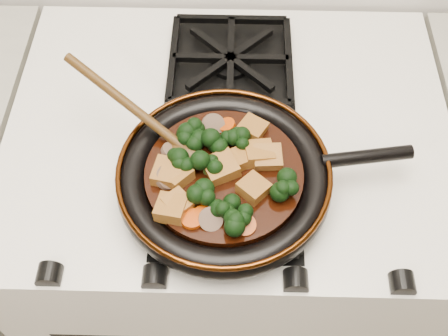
{
  "coord_description": "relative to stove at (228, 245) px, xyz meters",
  "views": [
    {
      "loc": [
        0.01,
        1.09,
        1.65
      ],
      "look_at": [
        -0.01,
        1.56,
        0.97
      ],
      "focal_mm": 45.0,
      "sensor_mm": 36.0,
      "label": 1
    }
  ],
  "objects": [
    {
      "name": "tofu_cube_6",
      "position": [
        0.04,
        -0.06,
        0.52
      ],
      "size": [
        0.05,
        0.05,
        0.03
      ],
      "primitive_type": "cube",
      "rotation": [
        0.11,
        -0.06,
        2.62
      ],
      "color": "#935D21",
      "rests_on": "braising_sauce"
    },
    {
      "name": "mushroom_slice_3",
      "position": [
        -0.02,
        -0.05,
        0.52
      ],
      "size": [
        0.05,
        0.04,
        0.03
      ],
      "primitive_type": "cylinder",
      "rotation": [
        0.71,
        0.0,
        0.31
      ],
      "color": "brown",
      "rests_on": "braising_sauce"
    },
    {
      "name": "broccoli_floret_4",
      "position": [
        -0.0,
        -0.2,
        0.52
      ],
      "size": [
        0.09,
        0.08,
        0.07
      ],
      "primitive_type": null,
      "rotation": [
        0.24,
        0.21,
        0.74
      ],
      "color": "black",
      "rests_on": "braising_sauce"
    },
    {
      "name": "carrot_coin_4",
      "position": [
        -0.0,
        -0.05,
        0.51
      ],
      "size": [
        0.03,
        0.03,
        0.01
      ],
      "primitive_type": "cylinder",
      "rotation": [
        0.0,
        -0.3,
        0.0
      ],
      "color": "#B63A05",
      "rests_on": "braising_sauce"
    },
    {
      "name": "carrot_coin_0",
      "position": [
        0.03,
        -0.22,
        0.51
      ],
      "size": [
        0.03,
        0.03,
        0.02
      ],
      "primitive_type": "cylinder",
      "rotation": [
        0.3,
        0.11,
        0.0
      ],
      "color": "#B63A05",
      "rests_on": "braising_sauce"
    },
    {
      "name": "stove",
      "position": [
        0.0,
        0.0,
        0.0
      ],
      "size": [
        0.76,
        0.6,
        0.9
      ],
      "primitive_type": "cube",
      "color": "white",
      "rests_on": "ground"
    },
    {
      "name": "skillet",
      "position": [
        -0.0,
        -0.13,
        0.49
      ],
      "size": [
        0.45,
        0.32,
        0.05
      ],
      "rotation": [
        0.0,
        0.0,
        0.16
      ],
      "color": "black",
      "rests_on": "burner_grate_front"
    },
    {
      "name": "carrot_coin_2",
      "position": [
        -0.09,
        -0.12,
        0.51
      ],
      "size": [
        0.03,
        0.03,
        0.02
      ],
      "primitive_type": "cylinder",
      "rotation": [
        -0.25,
        -0.05,
        0.0
      ],
      "color": "#B63A05",
      "rests_on": "braising_sauce"
    },
    {
      "name": "carrot_coin_3",
      "position": [
        -0.03,
        -0.21,
        0.51
      ],
      "size": [
        0.03,
        0.03,
        0.01
      ],
      "primitive_type": "cylinder",
      "rotation": [
        -0.03,
        -0.02,
        0.0
      ],
      "color": "#B63A05",
      "rests_on": "braising_sauce"
    },
    {
      "name": "mushroom_slice_0",
      "position": [
        -0.02,
        -0.22,
        0.52
      ],
      "size": [
        0.04,
        0.04,
        0.03
      ],
      "primitive_type": "cylinder",
      "rotation": [
        0.57,
        0.0,
        0.28
      ],
      "color": "brown",
      "rests_on": "braising_sauce"
    },
    {
      "name": "tofu_cube_9",
      "position": [
        0.04,
        -0.17,
        0.52
      ],
      "size": [
        0.05,
        0.06,
        0.03
      ],
      "primitive_type": "cube",
      "rotation": [
        0.08,
        0.03,
        2.39
      ],
      "color": "#935D21",
      "rests_on": "braising_sauce"
    },
    {
      "name": "tofu_cube_0",
      "position": [
        -0.09,
        -0.14,
        0.52
      ],
      "size": [
        0.05,
        0.05,
        0.02
      ],
      "primitive_type": "cube",
      "rotation": [
        0.0,
        -0.02,
        2.94
      ],
      "color": "#935D21",
      "rests_on": "braising_sauce"
    },
    {
      "name": "mushroom_slice_2",
      "position": [
        -0.08,
        -0.1,
        0.52
      ],
      "size": [
        0.04,
        0.04,
        0.02
      ],
      "primitive_type": "cylinder",
      "rotation": [
        0.53,
        0.0,
        1.88
      ],
      "color": "brown",
      "rests_on": "braising_sauce"
    },
    {
      "name": "tofu_cube_1",
      "position": [
        0.02,
        -0.11,
        0.52
      ],
      "size": [
        0.05,
        0.05,
        0.02
      ],
      "primitive_type": "cube",
      "rotation": [
        -0.06,
        0.07,
        0.52
      ],
      "color": "#935D21",
      "rests_on": "braising_sauce"
    },
    {
      "name": "broccoli_floret_2",
      "position": [
        -0.06,
        -0.08,
        0.52
      ],
      "size": [
        0.07,
        0.08,
        0.06
      ],
      "primitive_type": null,
      "rotation": [
        0.07,
        0.24,
        1.82
      ],
      "color": "black",
      "rests_on": "braising_sauce"
    },
    {
      "name": "tofu_cube_3",
      "position": [
        -0.08,
        -0.2,
        0.52
      ],
      "size": [
        0.05,
        0.05,
        0.03
      ],
      "primitive_type": "cube",
      "rotation": [
        -0.07,
        0.08,
        1.36
      ],
      "color": "#935D21",
      "rests_on": "braising_sauce"
    },
    {
      "name": "tofu_cube_2",
      "position": [
        -0.01,
        -0.13,
        0.52
      ],
      "size": [
        0.06,
        0.06,
        0.03
      ],
      "primitive_type": "cube",
      "rotation": [
        -0.09,
        0.01,
        2.01
      ],
      "color": "#935D21",
      "rests_on": "braising_sauce"
    },
    {
      "name": "broccoli_floret_9",
      "position": [
        0.08,
        -0.17,
        0.52
      ],
      "size": [
        0.08,
        0.08,
        0.07
      ],
      "primitive_type": null,
      "rotation": [
        0.14,
        0.22,
        2.94
      ],
      "color": "black",
      "rests_on": "braising_sauce"
    },
    {
      "name": "tofu_cube_5",
      "position": [
        0.06,
        -0.11,
        0.52
      ],
      "size": [
        0.04,
        0.04,
        0.03
      ],
      "primitive_type": "cube",
      "rotation": [
        0.02,
        -0.1,
        1.64
      ],
      "color": "#935D21",
      "rests_on": "braising_sauce"
    },
    {
      "name": "tofu_cube_8",
      "position": [
        -0.07,
        -0.19,
        0.52
      ],
      "size": [
        0.05,
        0.05,
        0.02
      ],
      "primitive_type": "cube",
      "rotation": [
        0.09,
        -0.04,
        2.34
      ],
      "color": "#935D21",
      "rests_on": "braising_sauce"
    },
    {
      "name": "carrot_coin_1",
      "position": [
        -0.05,
        -0.22,
        0.51
      ],
      "size": [
        0.03,
        0.03,
        0.01
      ],
      "primitive_type": "cylinder",
      "rotation": [
        -0.03,
        0.03,
        0.0
      ],
      "color": "#B63A05",
      "rests_on": "braising_sauce"
    },
    {
      "name": "broccoli_floret_3",
      "position": [
        -0.07,
        -0.13,
        0.52
      ],
      "size": [
        0.08,
        0.08,
        0.06
      ],
      "primitive_type": null,
      "rotation": [
        -0.04,
        -0.11,
        0.45
      ],
      "color": "black",
      "rests_on": "braising_sauce"
    },
    {
      "name": "burner_grate_front",
      "position": [
        0.0,
        -0.14,
        0.46
      ],
      "size": [
        0.23,
        0.23,
        0.03
      ],
      "primitive_type": null,
      "color": "black",
      "rests_on": "stove"
    },
    {
      "name": "broccoli_floret_1",
      "position": [
        -0.04,
        -0.18,
        0.52
      ],
      "size": [
        0.09,
        0.09,
        0.07
      ],
      "primitive_type": null,
      "rotation": [
        -0.11,
        -0.21,
        0.98
      ],
      "color": "black",
      "rests_on": "braising_sauce"
    },
    {
      "name": "wooden_spoon",
      "position": [
        -0.12,
        -0.06,
        0.53
      ],
      "size": [
        0.14,
        0.1,
        0.23
      ],
      "rotation": [
        0.0,
        0.0,
        2.57
      ],
      "color": "#452B0E",
      "rests_on": "braising_sauce"
    },
    {
      "name": "broccoli_floret_7",
      "position": [
        -0.02,
        -0.09,
        0.52
      ],
      "size": [
        0.08,
        0.08,
        0.06
      ],
      "primitive_type": null,
      "rotation": [
        0.03,
        0.09,
        2.63
      ],
      "color": "black",
      "rests_on": "braising_sauce"
    },
    {
      "name": "broccoli_floret_0",
      "position": [
        -0.06,
        -0.08,
        0.52
      ],
      "size": [
        0.06,
        0.06,
        0.07
      ],
      "primitive_type": null,
      "rotation": [
        -0.15,
        0.11,
        3.13
      ],
      "color": "black",
      "rests_on": "braising_sauce"
    },
    {
      "name": "broccoli_floret_5",
      "position": [
        -0.03,
        -0.13,
        0.52
      ],
      "size": [
        0.08,
        0.08,
        0.07
      ],
      "primitive_type": null,
      "rotation": [
        -0.08,
        0.08,
        0.52
      ],
      "color": "black",
      "rests_on": "braising_sauce"
    },
    {
      "name": "burner_grate_back",
      "position": [
        0.0,
        0.14,
        0.46
      ],
      "size": [
        0.23,
        0.23,
        0.03
      ],
      "primitive_type": null,
      "color": "black",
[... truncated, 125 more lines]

